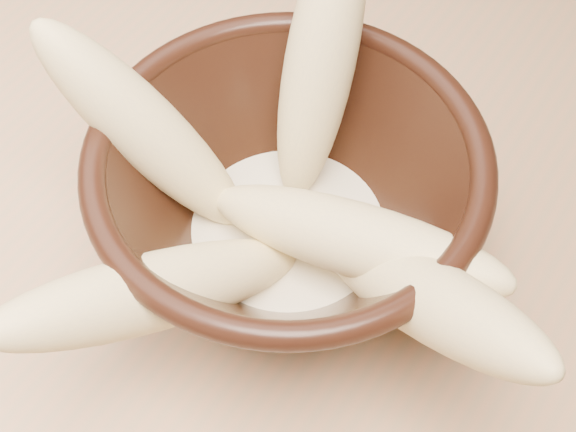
# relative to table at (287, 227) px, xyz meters

# --- Properties ---
(table) EXTENTS (1.20, 0.80, 0.75)m
(table) POSITION_rel_table_xyz_m (0.00, 0.00, 0.00)
(table) COLOR tan
(table) RESTS_ON ground
(bowl) EXTENTS (0.22, 0.22, 0.12)m
(bowl) POSITION_rel_table_xyz_m (0.05, -0.07, 0.15)
(bowl) COLOR black
(bowl) RESTS_ON table
(milk_puddle) EXTENTS (0.12, 0.12, 0.02)m
(milk_puddle) POSITION_rel_table_xyz_m (0.05, -0.07, 0.12)
(milk_puddle) COLOR beige
(milk_puddle) RESTS_ON bowl
(banana_upright) EXTENTS (0.07, 0.13, 0.17)m
(banana_upright) POSITION_rel_table_xyz_m (0.03, -0.00, 0.20)
(banana_upright) COLOR #FBE394
(banana_upright) RESTS_ON bowl
(banana_left) EXTENTS (0.14, 0.07, 0.15)m
(banana_left) POSITION_rel_table_xyz_m (-0.03, -0.09, 0.18)
(banana_left) COLOR #FBE394
(banana_left) RESTS_ON bowl
(banana_right) EXTENTS (0.18, 0.11, 0.14)m
(banana_right) POSITION_rel_table_xyz_m (0.14, -0.09, 0.18)
(banana_right) COLOR #FBE394
(banana_right) RESTS_ON bowl
(banana_across) EXTENTS (0.19, 0.06, 0.08)m
(banana_across) POSITION_rel_table_xyz_m (0.09, -0.08, 0.17)
(banana_across) COLOR #FBE394
(banana_across) RESTS_ON bowl
(banana_front) EXTENTS (0.11, 0.19, 0.12)m
(banana_front) POSITION_rel_table_xyz_m (0.03, -0.16, 0.17)
(banana_front) COLOR #FBE394
(banana_front) RESTS_ON bowl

